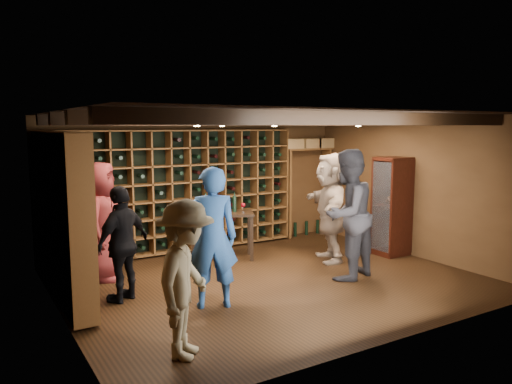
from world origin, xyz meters
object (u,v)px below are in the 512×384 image
display_cabinet (391,208)px  guest_khaki (186,279)px  tasting_table (222,218)px  guest_woman_black (123,244)px  man_grey_suit (347,215)px  guest_beige (331,207)px  man_blue_shirt (212,238)px  guest_red_floral (101,222)px

display_cabinet → guest_khaki: size_ratio=1.09×
display_cabinet → tasting_table: size_ratio=1.42×
display_cabinet → guest_woman_black: 4.88m
display_cabinet → man_grey_suit: man_grey_suit is taller
man_grey_suit → guest_beige: (0.46, 0.94, -0.05)m
man_blue_shirt → guest_beige: size_ratio=0.97×
guest_beige → man_grey_suit: bearing=0.1°
man_grey_suit → guest_khaki: 3.37m
guest_woman_black → display_cabinet: bearing=148.0°
guest_woman_black → tasting_table: size_ratio=1.27×
guest_beige → tasting_table: (-1.58, 1.06, -0.20)m
man_blue_shirt → guest_khaki: (-0.85, -1.13, -0.11)m
man_blue_shirt → guest_red_floral: size_ratio=1.01×
display_cabinet → tasting_table: display_cabinet is taller
man_grey_suit → guest_woman_black: man_grey_suit is taller
display_cabinet → tasting_table: 3.08m
guest_khaki → tasting_table: bearing=7.9°
guest_beige → display_cabinet: bearing=103.7°
guest_red_floral → guest_khaki: bearing=-151.7°
tasting_table → guest_khaki: bearing=-98.1°
guest_woman_black → guest_beige: bearing=151.7°
man_blue_shirt → guest_woman_black: size_ratio=1.17×
guest_red_floral → man_grey_suit: bearing=-93.2°
man_blue_shirt → guest_red_floral: 2.13m
man_grey_suit → guest_khaki: size_ratio=1.23×
man_grey_suit → guest_khaki: (-3.15, -1.18, -0.19)m
man_blue_shirt → man_grey_suit: bearing=-159.9°
man_grey_suit → tasting_table: bearing=-77.7°
display_cabinet → guest_woman_black: (-4.88, 0.11, -0.08)m
guest_red_floral → tasting_table: 2.13m
display_cabinet → man_grey_suit: bearing=-157.7°
guest_red_floral → tasting_table: (2.12, 0.13, -0.16)m
guest_woman_black → guest_beige: 3.68m
display_cabinet → guest_beige: 1.23m
guest_red_floral → guest_woman_black: guest_red_floral is taller
man_grey_suit → guest_beige: bearing=-132.8°
man_blue_shirt → man_grey_suit: size_ratio=0.92×
guest_khaki → man_grey_suit: bearing=-29.0°
man_grey_suit → guest_red_floral: size_ratio=1.11×
display_cabinet → man_blue_shirt: bearing=-169.6°
display_cabinet → man_blue_shirt: man_blue_shirt is taller
display_cabinet → man_grey_suit: 1.80m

